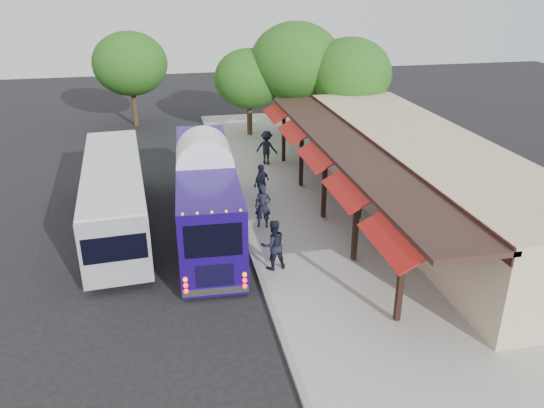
{
  "coord_description": "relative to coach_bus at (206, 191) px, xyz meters",
  "views": [
    {
      "loc": [
        -3.0,
        -16.91,
        10.33
      ],
      "look_at": [
        1.05,
        2.31,
        1.8
      ],
      "focal_mm": 35.0,
      "sensor_mm": 36.0,
      "label": 1
    }
  ],
  "objects": [
    {
      "name": "ped_d",
      "position": [
        4.19,
        7.85,
        -0.75
      ],
      "size": [
        1.47,
        1.29,
        1.97
      ],
      "primitive_type": "imported",
      "rotation": [
        0.0,
        0.0,
        2.6
      ],
      "color": "black",
      "rests_on": "sidewalk"
    },
    {
      "name": "ped_a",
      "position": [
        2.39,
        -0.33,
        -0.78
      ],
      "size": [
        0.8,
        0.62,
        1.93
      ],
      "primitive_type": "imported",
      "rotation": [
        0.0,
        0.0,
        -0.26
      ],
      "color": "black",
      "rests_on": "sidewalk"
    },
    {
      "name": "station_shelter",
      "position": [
        9.83,
        -0.03,
        -0.04
      ],
      "size": [
        8.15,
        20.0,
        3.6
      ],
      "color": "tan",
      "rests_on": "ground"
    },
    {
      "name": "ped_c",
      "position": [
        2.86,
        2.46,
        -0.79
      ],
      "size": [
        1.13,
        1.1,
        1.9
      ],
      "primitive_type": "imported",
      "rotation": [
        0.0,
        0.0,
        3.89
      ],
      "color": "black",
      "rests_on": "sidewalk"
    },
    {
      "name": "sign_board",
      "position": [
        6.44,
        -1.16,
        -1.03
      ],
      "size": [
        0.1,
        0.48,
        1.04
      ],
      "rotation": [
        0.0,
        0.0,
        0.11
      ],
      "color": "black",
      "rests_on": "sidewalk"
    },
    {
      "name": "ped_b",
      "position": [
        2.08,
        -3.93,
        -0.76
      ],
      "size": [
        1.05,
        0.88,
        1.96
      ],
      "primitive_type": "imported",
      "rotation": [
        0.0,
        0.0,
        3.29
      ],
      "color": "black",
      "rests_on": "sidewalk"
    },
    {
      "name": "city_bus",
      "position": [
        -3.84,
        1.1,
        -0.26
      ],
      "size": [
        3.08,
        11.13,
        2.96
      ],
      "rotation": [
        0.0,
        0.0,
        0.06
      ],
      "color": "gray",
      "rests_on": "ground"
    },
    {
      "name": "tree_mid",
      "position": [
        7.28,
        13.43,
        3.2
      ],
      "size": [
        5.96,
        5.96,
        7.63
      ],
      "color": "#382314",
      "rests_on": "ground"
    },
    {
      "name": "tree_left",
      "position": [
        4.28,
        14.23,
        2.06
      ],
      "size": [
        4.63,
        4.63,
        5.93
      ],
      "color": "#382314",
      "rests_on": "ground"
    },
    {
      "name": "curb",
      "position": [
        1.5,
        -0.03,
        -1.82
      ],
      "size": [
        0.2,
        40.0,
        0.16
      ],
      "primitive_type": "cube",
      "color": "gray",
      "rests_on": "ground"
    },
    {
      "name": "sidewalk",
      "position": [
        6.45,
        -0.03,
        -1.82
      ],
      "size": [
        10.0,
        40.0,
        0.15
      ],
      "primitive_type": "cube",
      "color": "#9E9B93",
      "rests_on": "ground"
    },
    {
      "name": "coach_bus",
      "position": [
        0.0,
        0.0,
        0.0
      ],
      "size": [
        2.84,
        11.1,
        3.52
      ],
      "rotation": [
        0.0,
        0.0,
        -0.05
      ],
      "color": "#1B0866",
      "rests_on": "ground"
    },
    {
      "name": "tree_right",
      "position": [
        10.36,
        11.52,
        2.63
      ],
      "size": [
        5.3,
        5.3,
        6.79
      ],
      "color": "#382314",
      "rests_on": "ground"
    },
    {
      "name": "tree_far",
      "position": [
        -3.5,
        18.77,
        2.61
      ],
      "size": [
        5.27,
        5.27,
        6.75
      ],
      "color": "#382314",
      "rests_on": "ground"
    },
    {
      "name": "ground",
      "position": [
        1.45,
        -4.03,
        -1.89
      ],
      "size": [
        90.0,
        90.0,
        0.0
      ],
      "primitive_type": "plane",
      "color": "black",
      "rests_on": "ground"
    }
  ]
}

